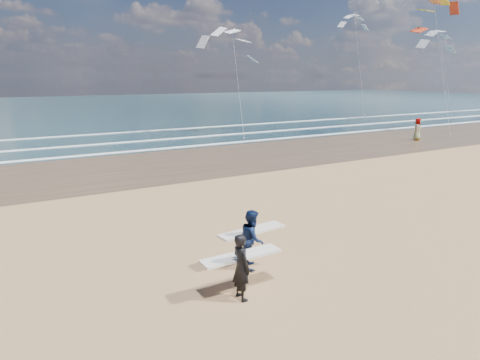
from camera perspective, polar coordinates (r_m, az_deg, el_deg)
wet_sand_strip at (r=37.38m, az=14.26°, el=4.81°), size 220.00×12.00×0.01m
ocean at (r=84.70m, az=-12.25°, el=9.67°), size 220.00×100.00×0.02m
foam_breakers at (r=45.10m, az=5.31°, el=6.69°), size 220.00×11.70×0.05m
surfer_near at (r=10.94m, az=0.17°, el=-11.29°), size 2.21×0.94×1.74m
surfer_far at (r=12.65m, az=1.65°, el=-7.76°), size 2.24×1.27×1.75m
beachgoer_0 at (r=40.84m, az=22.59°, el=6.26°), size 1.12×0.99×1.92m
kite_0 at (r=44.72m, az=25.13°, el=15.12°), size 6.21×4.78×13.54m
kite_1 at (r=41.14m, az=-0.50°, el=14.72°), size 6.44×4.81×10.86m
kite_2 at (r=61.63m, az=25.56°, el=13.93°), size 6.69×4.84×12.35m
kite_5 at (r=59.00m, az=15.59°, el=15.02°), size 4.84×4.63×14.16m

